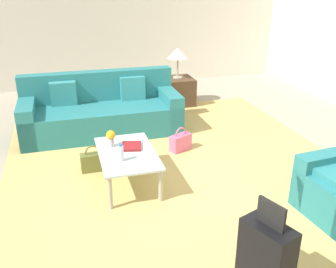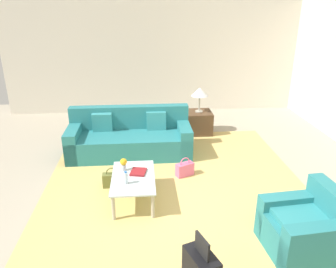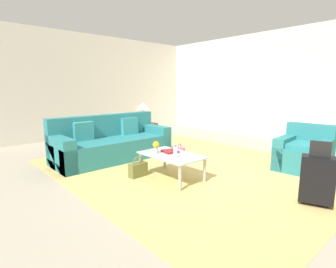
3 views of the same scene
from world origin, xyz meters
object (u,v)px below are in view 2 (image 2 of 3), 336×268
table_lamp (200,92)px  side_table (199,122)px  handbag_olive (112,180)px  couch (130,139)px  flower_vase (124,163)px  water_bottle (126,178)px  coffee_table_book (138,172)px  handbag_pink (185,169)px  armchair (308,230)px  coffee_table (133,180)px

table_lamp → side_table: bearing=0.0°
table_lamp → handbag_olive: bearing=-38.4°
side_table → table_lamp: size_ratio=1.02×
couch → flower_vase: 1.60m
side_table → table_lamp: (0.00, 0.00, 0.73)m
table_lamp → water_bottle: bearing=-28.1°
side_table → handbag_olive: bearing=-38.4°
coffee_table_book → handbag_olive: 0.63m
coffee_table_book → handbag_olive: size_ratio=0.72×
flower_vase → handbag_olive: (-0.22, -0.22, -0.41)m
table_lamp → handbag_pink: (2.08, -0.60, -0.86)m
flower_vase → coffee_table_book: bearing=66.5°
couch → coffee_table_book: bearing=6.1°
coffee_table_book → handbag_olive: coffee_table_book is taller
armchair → handbag_pink: size_ratio=2.64×
couch → side_table: size_ratio=4.13×
handbag_olive → coffee_table: bearing=39.8°
water_bottle → flower_vase: (-0.42, -0.05, 0.03)m
flower_vase → handbag_pink: size_ratio=0.57×
flower_vase → side_table: (-2.58, 1.65, -0.28)m
couch → handbag_pink: couch is taller
handbag_pink → water_bottle: bearing=-47.3°
side_table → handbag_olive: 3.01m
water_bottle → table_lamp: 3.43m
flower_vase → handbag_olive: bearing=-135.5°
coffee_table → handbag_olive: coffee_table is taller
coffee_table → handbag_olive: size_ratio=3.01×
armchair → flower_vase: bearing=-123.2°
side_table → handbag_olive: size_ratio=1.66×
coffee_table → side_table: side_table is taller
couch → flower_vase: (1.58, -0.05, 0.23)m
couch → flower_vase: size_ratio=11.95×
coffee_table_book → table_lamp: table_lamp is taller
flower_vase → side_table: size_ratio=0.35×
water_bottle → couch: bearing=180.0°
couch → coffee_table_book: 1.70m
couch → water_bottle: (2.00, 0.00, 0.20)m
armchair → coffee_table_book: 2.52m
coffee_table_book → water_bottle: bearing=-17.2°
flower_vase → table_lamp: size_ratio=0.35×
side_table → armchair: bearing=9.2°
side_table → table_lamp: table_lamp is taller
coffee_table → handbag_olive: 0.62m
couch → armchair: bearing=36.2°
armchair → table_lamp: 4.21m
coffee_table_book → flower_vase: size_ratio=1.25×
couch → side_table: couch is taller
coffee_table → armchair: bearing=59.1°
water_bottle → coffee_table_book: 0.38m
couch → side_table: bearing=121.9°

